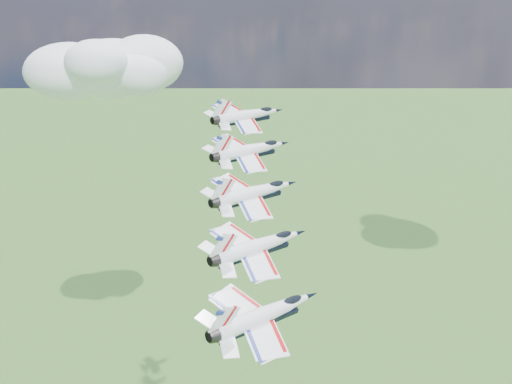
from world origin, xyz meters
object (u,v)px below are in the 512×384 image
Objects in this scene: jet_1 at (252,150)px; jet_3 at (261,245)px; jet_0 at (249,115)px; jet_2 at (256,192)px; jet_4 at (267,313)px.

jet_1 reaches higher than jet_3.
jet_0 is 1.00× the size of jet_2.
jet_3 is (21.40, -26.77, -10.22)m from jet_0.
jet_4 is (14.26, -17.84, -6.81)m from jet_2.
jet_4 is at bearing -33.53° from jet_3.
jet_3 reaches higher than jet_4.
jet_2 is 1.00× the size of jet_3.
jet_1 is 1.00× the size of jet_2.
jet_1 is 1.00× the size of jet_4.
jet_1 is 35.76m from jet_4.
jet_0 is 35.76m from jet_3.
jet_2 is at bearing 146.47° from jet_3.
jet_0 is 11.92m from jet_1.
jet_1 is at bearing 146.47° from jet_3.
jet_3 is at bearing 146.47° from jet_4.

